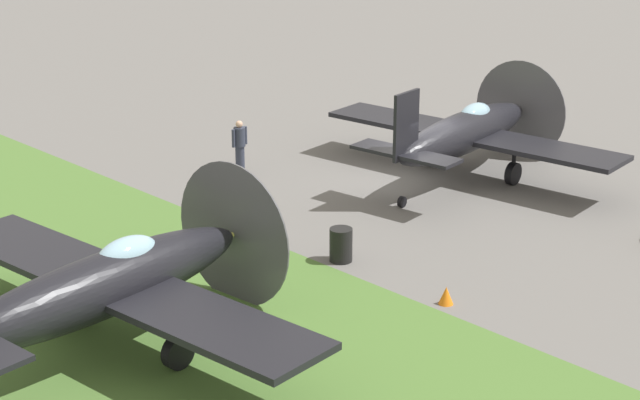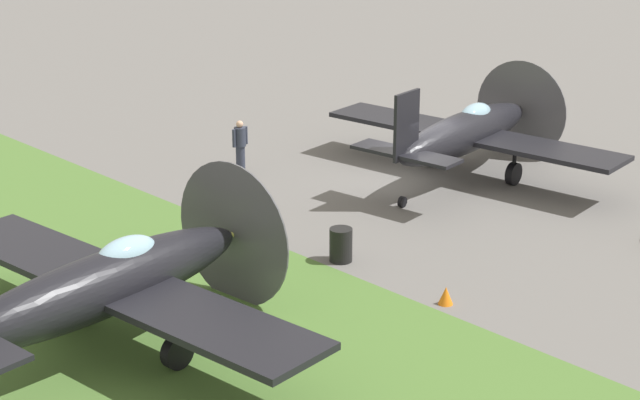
{
  "view_description": "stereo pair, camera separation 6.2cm",
  "coord_description": "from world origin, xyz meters",
  "px_view_note": "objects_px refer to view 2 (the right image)",
  "views": [
    {
      "loc": [
        20.49,
        -24.0,
        10.83
      ],
      "look_at": [
        1.64,
        -5.57,
        1.4
      ],
      "focal_mm": 59.62,
      "sensor_mm": 36.0,
      "label": 1
    },
    {
      "loc": [
        20.53,
        -23.96,
        10.83
      ],
      "look_at": [
        1.64,
        -5.57,
        1.4
      ],
      "focal_mm": 59.62,
      "sensor_mm": 36.0,
      "label": 2
    }
  ],
  "objects_px": {
    "airplane_wingman": "(110,283)",
    "ground_crew_chief": "(519,99)",
    "ground_crew_mechanic": "(240,145)",
    "fuel_drum": "(341,245)",
    "airplane_lead": "(467,132)",
    "runway_marker_cone": "(446,296)"
  },
  "relations": [
    {
      "from": "airplane_wingman",
      "to": "ground_crew_chief",
      "type": "relative_size",
      "value": 6.26
    },
    {
      "from": "ground_crew_chief",
      "to": "ground_crew_mechanic",
      "type": "height_order",
      "value": "same"
    },
    {
      "from": "airplane_wingman",
      "to": "fuel_drum",
      "type": "bearing_deg",
      "value": 85.64
    },
    {
      "from": "airplane_lead",
      "to": "ground_crew_chief",
      "type": "bearing_deg",
      "value": 105.54
    },
    {
      "from": "ground_crew_chief",
      "to": "runway_marker_cone",
      "type": "bearing_deg",
      "value": 137.8
    },
    {
      "from": "airplane_wingman",
      "to": "fuel_drum",
      "type": "relative_size",
      "value": 12.04
    },
    {
      "from": "airplane_wingman",
      "to": "runway_marker_cone",
      "type": "xyz_separation_m",
      "value": [
        3.5,
        6.99,
        -1.39
      ]
    },
    {
      "from": "ground_crew_chief",
      "to": "airplane_lead",
      "type": "bearing_deg",
      "value": 130.33
    },
    {
      "from": "ground_crew_chief",
      "to": "runway_marker_cone",
      "type": "xyz_separation_m",
      "value": [
        8.44,
        -14.61,
        -0.69
      ]
    },
    {
      "from": "airplane_lead",
      "to": "ground_crew_mechanic",
      "type": "height_order",
      "value": "airplane_lead"
    },
    {
      "from": "ground_crew_mechanic",
      "to": "fuel_drum",
      "type": "relative_size",
      "value": 1.92
    },
    {
      "from": "ground_crew_chief",
      "to": "ground_crew_mechanic",
      "type": "bearing_deg",
      "value": 94.59
    },
    {
      "from": "airplane_lead",
      "to": "fuel_drum",
      "type": "xyz_separation_m",
      "value": [
        2.04,
        -7.75,
        -1.08
      ]
    },
    {
      "from": "fuel_drum",
      "to": "ground_crew_chief",
      "type": "bearing_deg",
      "value": 108.46
    },
    {
      "from": "fuel_drum",
      "to": "runway_marker_cone",
      "type": "distance_m",
      "value": 3.6
    },
    {
      "from": "ground_crew_chief",
      "to": "fuel_drum",
      "type": "bearing_deg",
      "value": 126.25
    },
    {
      "from": "ground_crew_chief",
      "to": "ground_crew_mechanic",
      "type": "distance_m",
      "value": 11.86
    },
    {
      "from": "airplane_lead",
      "to": "ground_crew_chief",
      "type": "xyz_separation_m",
      "value": [
        -2.81,
        6.77,
        -0.62
      ]
    },
    {
      "from": "airplane_lead",
      "to": "airplane_wingman",
      "type": "height_order",
      "value": "airplane_wingman"
    },
    {
      "from": "ground_crew_mechanic",
      "to": "fuel_drum",
      "type": "distance_m",
      "value": 8.13
    },
    {
      "from": "ground_crew_chief",
      "to": "fuel_drum",
      "type": "relative_size",
      "value": 1.92
    },
    {
      "from": "airplane_lead",
      "to": "fuel_drum",
      "type": "relative_size",
      "value": 11.47
    }
  ]
}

